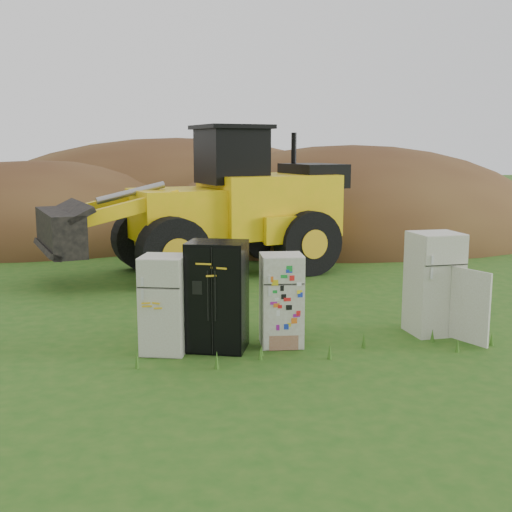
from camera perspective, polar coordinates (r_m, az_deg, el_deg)
The scene contains 9 objects.
ground at distance 11.49m, azimuth 4.62°, elevation -7.60°, with size 120.00×120.00×0.00m, color #245416.
fridge_leftmost at distance 10.81m, azimuth -8.15°, elevation -4.27°, with size 0.72×0.70×1.64m, color silver, non-canonical shape.
fridge_black_side at distance 10.86m, azimuth -3.47°, elevation -3.55°, with size 0.97×0.76×1.85m, color black, non-canonical shape.
fridge_sticker at distance 11.10m, azimuth 2.27°, elevation -3.92°, with size 0.71×0.66×1.60m, color silver, non-canonical shape.
fridge_open_door at distance 12.21m, azimuth 15.54°, elevation -2.35°, with size 0.85×0.79×1.88m, color silver, non-canonical shape.
wheel_loader at distance 17.19m, azimuth -5.26°, elevation 4.92°, with size 8.24×3.34×3.99m, color yellow, non-canonical shape.
dirt_mound_right at distance 25.19m, azimuth 8.41°, elevation 1.80°, with size 16.03×11.75×6.97m, color #422515.
dirt_mound_left at distance 25.57m, azimuth -18.62°, elevation 1.51°, with size 14.16×10.62×5.83m, color #422515.
dirt_mound_back at distance 28.46m, azimuth -6.92°, elevation 2.73°, with size 18.81×12.54×7.60m, color #422515.
Camera 1 is at (-3.41, -10.44, 3.41)m, focal length 45.00 mm.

